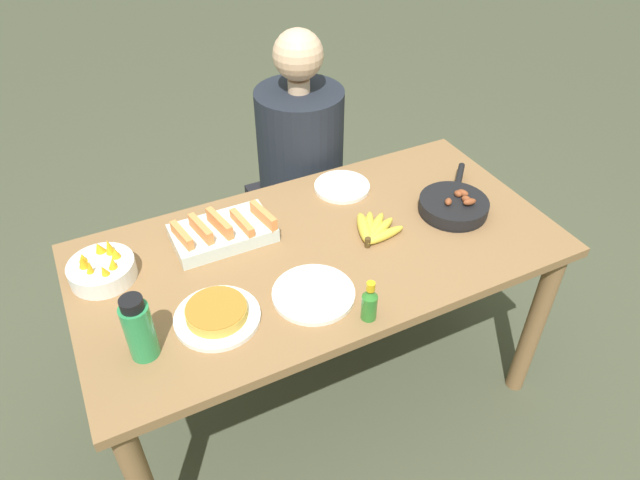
{
  "coord_description": "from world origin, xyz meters",
  "views": [
    {
      "loc": [
        -0.65,
        -1.3,
        2.01
      ],
      "look_at": [
        0.0,
        0.0,
        0.81
      ],
      "focal_mm": 32.0,
      "sensor_mm": 36.0,
      "label": 1
    }
  ],
  "objects_px": {
    "water_bottle": "(139,329)",
    "person_figure": "(302,195)",
    "melon_tray": "(223,232)",
    "hot_sauce_bottle": "(369,303)",
    "fruit_bowl_mango": "(102,269)",
    "skillet": "(454,205)",
    "banana_bunch": "(373,230)",
    "empty_plate_near_front": "(342,187)",
    "empty_plate_far_left": "(313,294)",
    "frittata_plate_center": "(217,314)"
  },
  "relations": [
    {
      "from": "water_bottle",
      "to": "person_figure",
      "type": "bearing_deg",
      "value": 44.17
    },
    {
      "from": "melon_tray",
      "to": "hot_sauce_bottle",
      "type": "relative_size",
      "value": 2.43
    },
    {
      "from": "fruit_bowl_mango",
      "to": "water_bottle",
      "type": "relative_size",
      "value": 0.99
    },
    {
      "from": "skillet",
      "to": "water_bottle",
      "type": "height_order",
      "value": "water_bottle"
    },
    {
      "from": "melon_tray",
      "to": "banana_bunch",
      "type": "bearing_deg",
      "value": -23.2
    },
    {
      "from": "melon_tray",
      "to": "person_figure",
      "type": "height_order",
      "value": "person_figure"
    },
    {
      "from": "skillet",
      "to": "hot_sauce_bottle",
      "type": "relative_size",
      "value": 2.37
    },
    {
      "from": "water_bottle",
      "to": "skillet",
      "type": "bearing_deg",
      "value": 7.67
    },
    {
      "from": "fruit_bowl_mango",
      "to": "banana_bunch",
      "type": "bearing_deg",
      "value": -12.24
    },
    {
      "from": "fruit_bowl_mango",
      "to": "hot_sauce_bottle",
      "type": "height_order",
      "value": "hot_sauce_bottle"
    },
    {
      "from": "banana_bunch",
      "to": "person_figure",
      "type": "height_order",
      "value": "person_figure"
    },
    {
      "from": "skillet",
      "to": "fruit_bowl_mango",
      "type": "height_order",
      "value": "fruit_bowl_mango"
    },
    {
      "from": "melon_tray",
      "to": "skillet",
      "type": "relative_size",
      "value": 1.02
    },
    {
      "from": "skillet",
      "to": "empty_plate_near_front",
      "type": "height_order",
      "value": "skillet"
    },
    {
      "from": "empty_plate_near_front",
      "to": "melon_tray",
      "type": "bearing_deg",
      "value": -169.99
    },
    {
      "from": "empty_plate_near_front",
      "to": "empty_plate_far_left",
      "type": "height_order",
      "value": "same"
    },
    {
      "from": "skillet",
      "to": "empty_plate_near_front",
      "type": "relative_size",
      "value": 1.54
    },
    {
      "from": "frittata_plate_center",
      "to": "empty_plate_near_front",
      "type": "distance_m",
      "value": 0.77
    },
    {
      "from": "melon_tray",
      "to": "hot_sauce_bottle",
      "type": "xyz_separation_m",
      "value": [
        0.26,
        -0.53,
        0.03
      ]
    },
    {
      "from": "banana_bunch",
      "to": "fruit_bowl_mango",
      "type": "distance_m",
      "value": 0.89
    },
    {
      "from": "banana_bunch",
      "to": "melon_tray",
      "type": "height_order",
      "value": "melon_tray"
    },
    {
      "from": "fruit_bowl_mango",
      "to": "empty_plate_near_front",
      "type": "bearing_deg",
      "value": 6.45
    },
    {
      "from": "person_figure",
      "to": "fruit_bowl_mango",
      "type": "bearing_deg",
      "value": -152.5
    },
    {
      "from": "melon_tray",
      "to": "hot_sauce_bottle",
      "type": "height_order",
      "value": "hot_sauce_bottle"
    },
    {
      "from": "banana_bunch",
      "to": "frittata_plate_center",
      "type": "xyz_separation_m",
      "value": [
        -0.61,
        -0.14,
        0.0
      ]
    },
    {
      "from": "melon_tray",
      "to": "hot_sauce_bottle",
      "type": "distance_m",
      "value": 0.59
    },
    {
      "from": "empty_plate_far_left",
      "to": "water_bottle",
      "type": "xyz_separation_m",
      "value": [
        -0.51,
        0.01,
        0.09
      ]
    },
    {
      "from": "empty_plate_far_left",
      "to": "banana_bunch",
      "type": "bearing_deg",
      "value": 29.55
    },
    {
      "from": "melon_tray",
      "to": "empty_plate_near_front",
      "type": "xyz_separation_m",
      "value": [
        0.5,
        0.09,
        -0.02
      ]
    },
    {
      "from": "fruit_bowl_mango",
      "to": "water_bottle",
      "type": "height_order",
      "value": "water_bottle"
    },
    {
      "from": "skillet",
      "to": "water_bottle",
      "type": "xyz_separation_m",
      "value": [
        -1.15,
        -0.15,
        0.07
      ]
    },
    {
      "from": "fruit_bowl_mango",
      "to": "hot_sauce_bottle",
      "type": "bearing_deg",
      "value": -38.12
    },
    {
      "from": "frittata_plate_center",
      "to": "fruit_bowl_mango",
      "type": "height_order",
      "value": "fruit_bowl_mango"
    },
    {
      "from": "frittata_plate_center",
      "to": "water_bottle",
      "type": "distance_m",
      "value": 0.23
    },
    {
      "from": "melon_tray",
      "to": "fruit_bowl_mango",
      "type": "distance_m",
      "value": 0.4
    },
    {
      "from": "empty_plate_far_left",
      "to": "melon_tray",
      "type": "bearing_deg",
      "value": 112.25
    },
    {
      "from": "banana_bunch",
      "to": "empty_plate_far_left",
      "type": "relative_size",
      "value": 0.7
    },
    {
      "from": "melon_tray",
      "to": "person_figure",
      "type": "bearing_deg",
      "value": 42.29
    },
    {
      "from": "banana_bunch",
      "to": "water_bottle",
      "type": "distance_m",
      "value": 0.84
    },
    {
      "from": "fruit_bowl_mango",
      "to": "melon_tray",
      "type": "bearing_deg",
      "value": 1.88
    },
    {
      "from": "frittata_plate_center",
      "to": "person_figure",
      "type": "xyz_separation_m",
      "value": [
        0.64,
        0.8,
        -0.28
      ]
    },
    {
      "from": "empty_plate_near_front",
      "to": "water_bottle",
      "type": "bearing_deg",
      "value": -151.68
    },
    {
      "from": "empty_plate_far_left",
      "to": "fruit_bowl_mango",
      "type": "distance_m",
      "value": 0.66
    },
    {
      "from": "empty_plate_far_left",
      "to": "hot_sauce_bottle",
      "type": "xyz_separation_m",
      "value": [
        0.11,
        -0.15,
        0.05
      ]
    },
    {
      "from": "hot_sauce_bottle",
      "to": "empty_plate_far_left",
      "type": "bearing_deg",
      "value": 125.03
    },
    {
      "from": "empty_plate_near_front",
      "to": "hot_sauce_bottle",
      "type": "height_order",
      "value": "hot_sauce_bottle"
    },
    {
      "from": "skillet",
      "to": "fruit_bowl_mango",
      "type": "xyz_separation_m",
      "value": [
        -1.19,
        0.21,
        0.01
      ]
    },
    {
      "from": "banana_bunch",
      "to": "water_bottle",
      "type": "height_order",
      "value": "water_bottle"
    },
    {
      "from": "melon_tray",
      "to": "water_bottle",
      "type": "bearing_deg",
      "value": -133.36
    },
    {
      "from": "banana_bunch",
      "to": "person_figure",
      "type": "distance_m",
      "value": 0.71
    }
  ]
}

